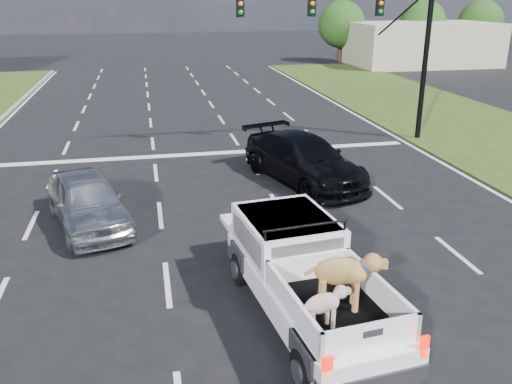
{
  "coord_description": "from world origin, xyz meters",
  "views": [
    {
      "loc": [
        -1.95,
        -10.61,
        6.0
      ],
      "look_at": [
        0.65,
        2.0,
        1.25
      ],
      "focal_mm": 38.0,
      "sensor_mm": 36.0,
      "label": 1
    }
  ],
  "objects_px": {
    "traffic_signal": "(374,27)",
    "silver_sedan": "(88,201)",
    "black_coupe": "(304,159)",
    "pickup_truck": "(305,274)"
  },
  "relations": [
    {
      "from": "silver_sedan",
      "to": "traffic_signal",
      "type": "bearing_deg",
      "value": 16.19
    },
    {
      "from": "traffic_signal",
      "to": "black_coupe",
      "type": "bearing_deg",
      "value": -132.29
    },
    {
      "from": "traffic_signal",
      "to": "pickup_truck",
      "type": "xyz_separation_m",
      "value": [
        -6.35,
        -12.24,
        -3.82
      ]
    },
    {
      "from": "traffic_signal",
      "to": "pickup_truck",
      "type": "bearing_deg",
      "value": -117.41
    },
    {
      "from": "traffic_signal",
      "to": "black_coupe",
      "type": "distance_m",
      "value": 7.25
    },
    {
      "from": "pickup_truck",
      "to": "silver_sedan",
      "type": "bearing_deg",
      "value": 123.39
    },
    {
      "from": "traffic_signal",
      "to": "pickup_truck",
      "type": "height_order",
      "value": "traffic_signal"
    },
    {
      "from": "silver_sedan",
      "to": "black_coupe",
      "type": "xyz_separation_m",
      "value": [
        6.76,
        2.37,
        0.05
      ]
    },
    {
      "from": "traffic_signal",
      "to": "silver_sedan",
      "type": "relative_size",
      "value": 2.14
    },
    {
      "from": "silver_sedan",
      "to": "black_coupe",
      "type": "relative_size",
      "value": 0.8
    }
  ]
}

